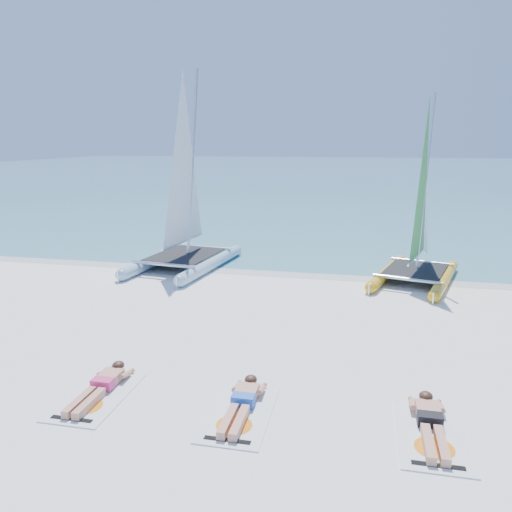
# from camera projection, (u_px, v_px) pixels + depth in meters

# --- Properties ---
(ground) EXTENTS (140.00, 140.00, 0.00)m
(ground) POSITION_uv_depth(u_px,v_px,m) (274.00, 335.00, 11.20)
(ground) COLOR white
(ground) RESTS_ON ground
(sea) EXTENTS (140.00, 115.00, 0.01)m
(sea) POSITION_uv_depth(u_px,v_px,m) (351.00, 171.00, 71.19)
(sea) COLOR #69A5B0
(sea) RESTS_ON ground
(wet_sand_strip) EXTENTS (140.00, 1.40, 0.01)m
(wet_sand_strip) POSITION_uv_depth(u_px,v_px,m) (303.00, 273.00, 16.44)
(wet_sand_strip) COLOR beige
(wet_sand_strip) RESTS_ON ground
(catamaran_blue) EXTENTS (3.05, 5.31, 6.87)m
(catamaran_blue) POSITION_uv_depth(u_px,v_px,m) (184.00, 207.00, 16.81)
(catamaran_blue) COLOR #AED3E5
(catamaran_blue) RESTS_ON ground
(catamaran_yellow) EXTENTS (3.15, 4.74, 5.88)m
(catamaran_yellow) POSITION_uv_depth(u_px,v_px,m) (421.00, 220.00, 15.41)
(catamaran_yellow) COLOR yellow
(catamaran_yellow) RESTS_ON ground
(towel_a) EXTENTS (1.00, 1.85, 0.02)m
(towel_a) POSITION_uv_depth(u_px,v_px,m) (96.00, 396.00, 8.49)
(towel_a) COLOR white
(towel_a) RESTS_ON ground
(sunbather_a) EXTENTS (0.37, 1.73, 0.26)m
(sunbather_a) POSITION_uv_depth(u_px,v_px,m) (102.00, 385.00, 8.65)
(sunbather_a) COLOR tan
(sunbather_a) RESTS_ON towel_a
(towel_b) EXTENTS (1.00, 1.85, 0.02)m
(towel_b) POSITION_uv_depth(u_px,v_px,m) (240.00, 414.00, 7.94)
(towel_b) COLOR white
(towel_b) RESTS_ON ground
(sunbather_b) EXTENTS (0.37, 1.73, 0.26)m
(sunbather_b) POSITION_uv_depth(u_px,v_px,m) (242.00, 402.00, 8.10)
(sunbather_b) COLOR tan
(sunbather_b) RESTS_ON towel_b
(towel_c) EXTENTS (1.00, 1.85, 0.02)m
(towel_c) POSITION_uv_depth(u_px,v_px,m) (431.00, 435.00, 7.38)
(towel_c) COLOR white
(towel_c) RESTS_ON ground
(sunbather_c) EXTENTS (0.37, 1.73, 0.26)m
(sunbather_c) POSITION_uv_depth(u_px,v_px,m) (430.00, 421.00, 7.54)
(sunbather_c) COLOR tan
(sunbather_c) RESTS_ON towel_c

